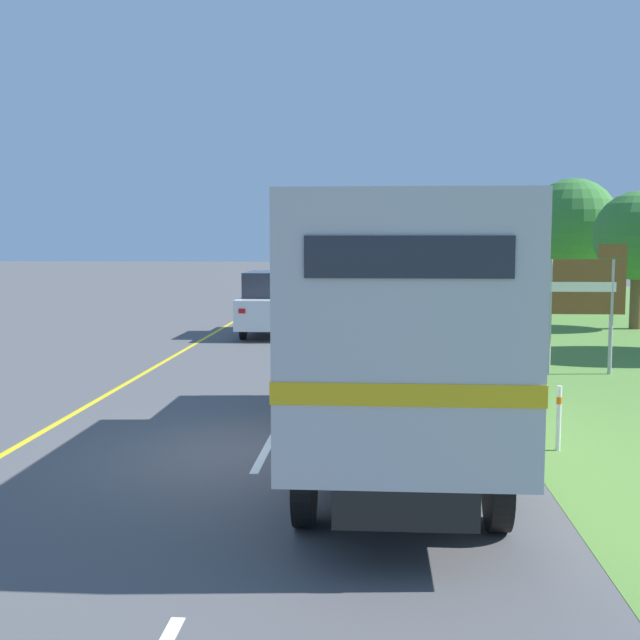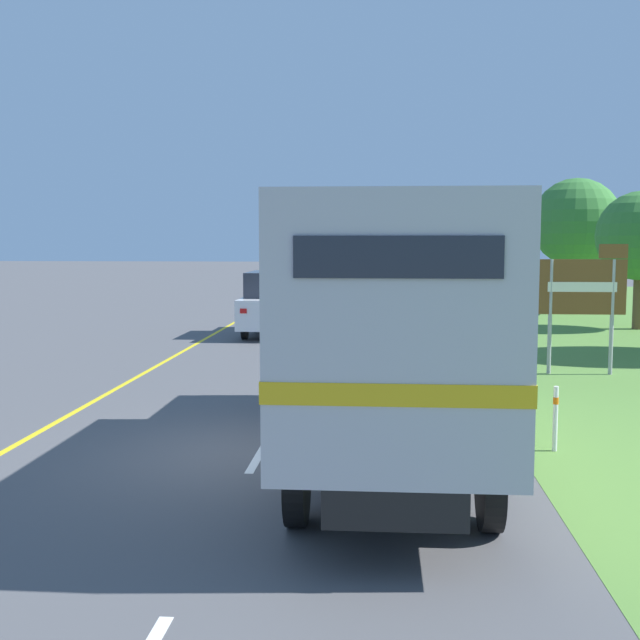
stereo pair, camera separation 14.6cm
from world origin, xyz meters
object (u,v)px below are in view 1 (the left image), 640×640
Objects in this scene: horse_trailer_truck at (396,319)px; highway_sign at (583,291)px; lead_car_white at (272,303)px; roadside_tree_far at (573,223)px; lead_car_silver_ahead at (377,279)px; roadside_tree_mid at (639,237)px; delineator_post at (559,416)px.

horse_trailer_truck reaches higher than highway_sign.
highway_sign is at bearing 59.70° from horse_trailer_truck.
lead_car_white is 14.17m from roadside_tree_far.
lead_car_white is 18.28m from lead_car_silver_ahead.
roadside_tree_mid is 0.85× the size of roadside_tree_far.
lead_car_silver_ahead is 4.32× the size of delineator_post.
roadside_tree_mid is at bearing 69.17° from delineator_post.
lead_car_white is at bearing 138.57° from highway_sign.
delineator_post is (-5.36, -21.97, -3.23)m from roadside_tree_far.
delineator_post is at bearing -110.83° from roadside_tree_mid.
lead_car_white is 10.66m from highway_sign.
roadside_tree_mid reaches higher than lead_car_white.
lead_car_silver_ahead is at bearing 94.66° from delineator_post.
delineator_post is (2.60, -31.83, -0.43)m from lead_car_silver_ahead.
lead_car_white is 1.07× the size of lead_car_silver_ahead.
lead_car_white is at bearing -168.24° from roadside_tree_mid.
roadside_tree_mid reaches higher than highway_sign.
roadside_tree_mid is 17.74m from delineator_post.
horse_trailer_truck is 8.71m from highway_sign.
lead_car_silver_ahead is at bearing 128.89° from roadside_tree_far.
horse_trailer_truck is 24.00m from roadside_tree_far.
delineator_post is (5.94, -13.86, -0.51)m from lead_car_white.
roadside_tree_far is (-0.88, 5.57, 0.59)m from roadside_tree_mid.
lead_car_silver_ahead is 12.98m from roadside_tree_far.
roadside_tree_far is (11.30, 8.11, 2.72)m from lead_car_white.
highway_sign is 0.53× the size of roadside_tree_far.
horse_trailer_truck is 1.86× the size of roadside_tree_mid.
lead_car_silver_ahead reaches higher than delineator_post.
lead_car_white is 0.79× the size of roadside_tree_far.
lead_car_silver_ahead is at bearing 119.79° from roadside_tree_mid.
roadside_tree_mid is (8.61, 17.08, 1.19)m from horse_trailer_truck.
roadside_tree_far is at bearing -51.11° from lead_car_silver_ahead.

